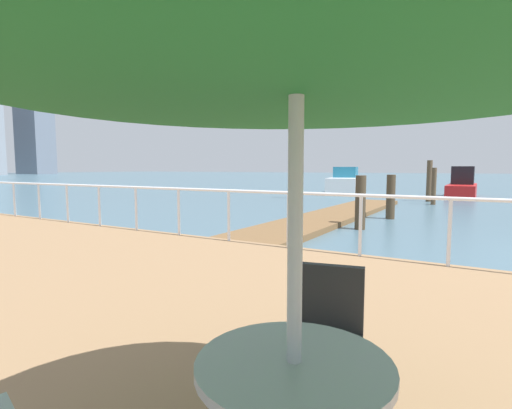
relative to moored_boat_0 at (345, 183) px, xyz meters
name	(u,v)px	position (x,y,z in m)	size (l,w,h in m)	color
ground_plane	(37,211)	(-19.24, 7.91, -0.77)	(300.00, 300.00, 0.00)	#476675
floating_dock	(330,217)	(-15.08, -4.24, -0.68)	(15.32, 2.00, 0.18)	brown
boardwalk_railing	(257,204)	(-22.39, -5.33, 0.44)	(0.06, 23.36, 1.08)	white
dock_piling_0	(434,186)	(-6.81, -6.91, 0.20)	(0.24, 0.24, 1.94)	brown
dock_piling_1	(391,197)	(-13.91, -6.17, 0.06)	(0.32, 0.32, 1.67)	#473826
dock_piling_2	(291,180)	(-6.65, 1.41, 0.36)	(0.24, 0.24, 2.26)	brown
dock_piling_3	(360,203)	(-17.00, -5.89, 0.07)	(0.32, 0.32, 1.69)	#473826
dock_piling_4	(429,181)	(-4.84, -6.45, 0.41)	(0.30, 0.30, 2.36)	brown
moored_boat_0	(345,183)	(0.00, 0.00, 0.00)	(7.20, 3.41, 2.01)	white
moored_boat_1	(462,186)	(-0.06, -7.93, -0.05)	(5.60, 1.65, 2.04)	red
cafe_table_round	(294,379)	(-27.58, -8.55, 0.29)	(0.80, 0.80, 0.74)	#ADADB2
patio_umbrella	(297,34)	(-27.58, -8.55, 1.64)	(2.57, 2.57, 2.24)	#B2B2B7
cafe_chair_0	(325,329)	(-26.75, -8.38, 0.15)	(0.55, 0.53, 0.90)	#262628
skyline_tower_6	(32,76)	(43.17, 116.83, 30.41)	(7.03, 10.88, 62.36)	slate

